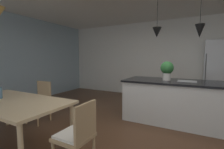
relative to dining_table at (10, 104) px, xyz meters
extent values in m
cube|color=#4C301E|center=(1.75, 1.22, -0.68)|extent=(10.00, 8.40, 0.04)
cube|color=white|center=(1.75, 4.48, 0.69)|extent=(10.00, 0.12, 2.70)
cube|color=#9EB7C6|center=(-2.31, 1.22, 0.69)|extent=(0.06, 8.40, 2.70)
cube|color=#D1B284|center=(0.00, 0.00, 0.04)|extent=(1.92, 0.97, 0.04)
cylinder|color=#D1B284|center=(-0.88, 0.41, -0.31)|extent=(0.06, 0.06, 0.70)
cylinder|color=#D1B284|center=(0.88, 0.41, -0.31)|extent=(0.06, 0.06, 0.70)
cube|color=tan|center=(-0.43, 0.81, -0.23)|extent=(0.43, 0.43, 0.04)
cube|color=white|center=(-0.43, 0.81, -0.20)|extent=(0.39, 0.39, 0.03)
cube|color=tan|center=(-0.45, 0.99, 0.00)|extent=(0.38, 0.06, 0.42)
cylinder|color=tan|center=(-0.25, 0.65, -0.46)|extent=(0.04, 0.04, 0.41)
cylinder|color=tan|center=(-0.59, 0.62, -0.46)|extent=(0.04, 0.04, 0.41)
cylinder|color=tan|center=(-0.28, 0.99, -0.46)|extent=(0.04, 0.04, 0.41)
cylinder|color=tan|center=(-0.61, 0.96, -0.46)|extent=(0.04, 0.04, 0.41)
cube|color=tan|center=(1.28, 0.00, -0.23)|extent=(0.40, 0.40, 0.04)
cube|color=white|center=(1.28, 0.00, -0.20)|extent=(0.36, 0.36, 0.03)
cube|color=tan|center=(1.46, 0.00, 0.00)|extent=(0.03, 0.38, 0.42)
cylinder|color=tan|center=(1.11, 0.17, -0.46)|extent=(0.04, 0.04, 0.41)
cube|color=silver|center=(2.15, 2.21, -0.22)|extent=(2.07, 0.89, 0.88)
cube|color=black|center=(2.15, 2.21, 0.22)|extent=(2.13, 0.95, 0.04)
cube|color=gray|center=(2.39, 2.21, 0.24)|extent=(0.36, 0.30, 0.01)
cube|color=silver|center=(3.10, 4.08, 0.28)|extent=(0.74, 0.64, 1.89)
cylinder|color=#4C4C4C|center=(2.77, 3.74, 0.28)|extent=(0.02, 0.02, 1.13)
cylinder|color=black|center=(1.74, 2.21, 1.71)|extent=(0.01, 0.01, 0.65)
cone|color=black|center=(1.74, 2.21, 1.28)|extent=(0.19, 0.19, 0.22)
cylinder|color=black|center=(2.57, 2.21, 1.71)|extent=(0.01, 0.01, 0.66)
cone|color=black|center=(2.57, 2.21, 1.25)|extent=(0.18, 0.18, 0.26)
cylinder|color=beige|center=(1.98, 2.21, 0.32)|extent=(0.17, 0.17, 0.16)
sphere|color=#2D6B33|center=(1.98, 2.21, 0.51)|extent=(0.28, 0.28, 0.28)
camera|label=1|loc=(2.54, -1.41, 0.70)|focal=25.63mm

